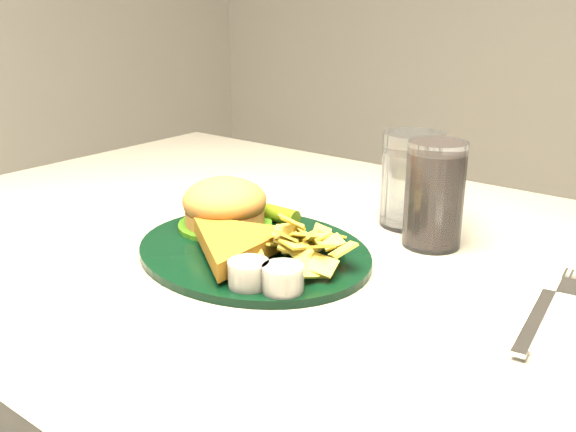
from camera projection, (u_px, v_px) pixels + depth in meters
name	position (u px, v px, depth m)	size (l,w,h in m)	color
dinner_plate	(253.00, 228.00, 0.75)	(0.30, 0.25, 0.07)	black
water_glass	(411.00, 180.00, 0.84)	(0.08, 0.08, 0.12)	white
cola_glass	(434.00, 195.00, 0.77)	(0.07, 0.07, 0.13)	black
fork_napkin	(539.00, 316.00, 0.60)	(0.14, 0.19, 0.01)	white
spoon	(219.00, 210.00, 0.90)	(0.04, 0.17, 0.01)	silver
ramekin	(245.00, 189.00, 0.96)	(0.05, 0.05, 0.03)	white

